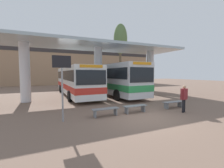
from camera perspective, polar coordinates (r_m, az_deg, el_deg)
The scene contains 12 objects.
ground_plane at distance 8.73m, azimuth 11.83°, elevation -12.38°, with size 100.00×100.00×0.00m, color #755B4C.
townhouse_backdrop at distance 34.43m, azimuth -15.61°, elevation 8.49°, with size 40.00×0.58×9.00m.
station_canopy at distance 15.64m, azimuth -5.35°, elevation 11.20°, with size 18.13×5.43×5.35m.
transit_bus_left_bay at distance 17.43m, azimuth -13.75°, elevation 1.60°, with size 3.01×12.39×3.15m.
transit_bus_center_bay at distance 16.83m, azimuth 0.77°, elevation 2.13°, with size 3.17×10.34×3.43m.
waiting_bench_near_pillar at distance 11.58m, azimuth 22.30°, elevation -6.81°, with size 1.62×0.44×0.46m.
waiting_bench_mid_platform at distance 8.71m, azimuth -2.50°, elevation -10.04°, with size 1.58×0.44×0.46m.
waiting_bench_far_platform at distance 9.58m, azimuth 8.77°, elevation -8.79°, with size 1.54×0.44×0.46m.
info_sign_platform at distance 7.89m, azimuth -18.51°, elevation 3.15°, with size 0.90×0.09×3.34m.
pedestrian_waiting at distance 10.45m, azimuth 25.74°, elevation -4.16°, with size 0.63×0.34×1.70m.
poplar_tree_behind_left at distance 29.04m, azimuth 3.23°, elevation 16.42°, with size 2.53×2.53×11.67m.
parked_car_street at distance 33.45m, azimuth 2.11°, elevation 1.60°, with size 4.61×2.34×2.23m.
Camera 1 is at (-4.90, -6.81, 2.45)m, focal length 24.00 mm.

